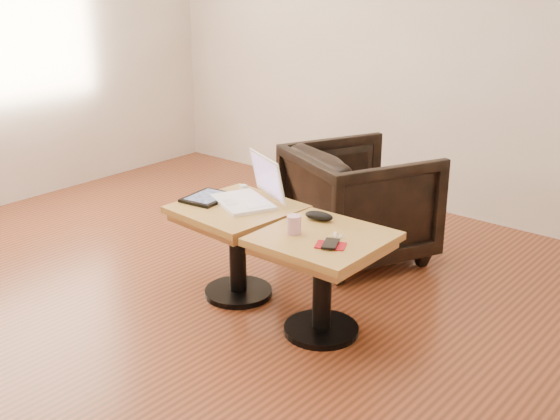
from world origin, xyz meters
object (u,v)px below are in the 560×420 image
Objects in this scene: side_table_right at (323,260)px; laptop at (251,194)px; side_table_left at (237,229)px; striped_cup at (294,225)px; armchair at (359,203)px.

laptop is (-0.61, 0.14, 0.19)m from side_table_right.
side_table_right is at bearing 0.78° from side_table_left.
striped_cup is at bearing -151.53° from side_table_right.
side_table_right is 1.29× the size of laptop.
laptop reaches higher than armchair.
side_table_left is 0.80× the size of armchair.
armchair reaches higher than side_table_left.
side_table_left is 1.07× the size of side_table_right.
laptop reaches higher than striped_cup.
side_table_left is 1.38× the size of laptop.
armchair is at bearing 105.54° from striped_cup.
striped_cup is 1.08m from armchair.
side_table_right is 0.75× the size of armchair.
striped_cup reaches higher than side_table_right.
side_table_left is at bearing 175.68° from side_table_right.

